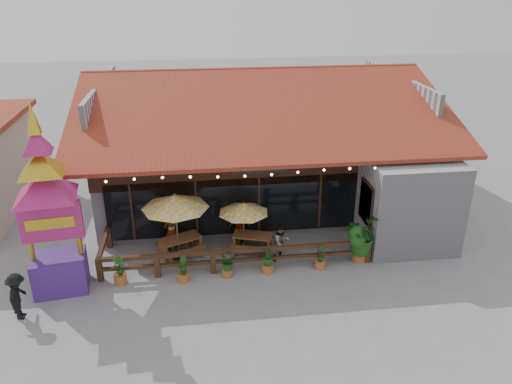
{
  "coord_description": "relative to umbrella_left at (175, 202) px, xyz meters",
  "views": [
    {
      "loc": [
        -2.97,
        -16.09,
        10.0
      ],
      "look_at": [
        -0.67,
        1.5,
        2.25
      ],
      "focal_mm": 35.0,
      "sensor_mm": 36.0,
      "label": 1
    }
  ],
  "objects": [
    {
      "name": "picnic_table_left",
      "position": [
        0.08,
        0.14,
        -1.83
      ],
      "size": [
        2.0,
        1.89,
        0.76
      ],
      "color": "brown",
      "rests_on": "ground"
    },
    {
      "name": "restaurant_building",
      "position": [
        4.03,
        5.85,
        -0.13
      ],
      "size": [
        15.5,
        14.73,
        6.09
      ],
      "color": "#B2B2B7",
      "rests_on": "ground"
    },
    {
      "name": "diner_c",
      "position": [
        2.45,
        0.91,
        -1.63
      ],
      "size": [
        0.86,
        0.44,
        1.41
      ],
      "primitive_type": "imported",
      "rotation": [
        0.0,
        0.0,
        3.03
      ],
      "color": "#331B10",
      "rests_on": "ground"
    },
    {
      "name": "planter_d",
      "position": [
        3.23,
        -1.52,
        -1.84
      ],
      "size": [
        0.54,
        0.54,
        1.03
      ],
      "color": "#9B582A",
      "rests_on": "ground"
    },
    {
      "name": "pedestrian",
      "position": [
        -4.9,
        -3.06,
        -1.55
      ],
      "size": [
        0.6,
        1.03,
        1.58
      ],
      "primitive_type": "imported",
      "rotation": [
        0.0,
        0.0,
        1.56
      ],
      "color": "black",
      "rests_on": "ground"
    },
    {
      "name": "planter_e",
      "position": [
        5.19,
        -1.49,
        -1.93
      ],
      "size": [
        0.4,
        0.4,
        0.97
      ],
      "color": "#9B582A",
      "rests_on": "ground"
    },
    {
      "name": "tropical_plant",
      "position": [
        6.8,
        -1.16,
        -1.24
      ],
      "size": [
        1.76,
        1.82,
        1.92
      ],
      "color": "#9B582A",
      "rests_on": "ground"
    },
    {
      "name": "ground",
      "position": [
        3.77,
        -0.76,
        -2.34
      ],
      "size": [
        100.0,
        100.0,
        0.0
      ],
      "primitive_type": "plane",
      "color": "gray",
      "rests_on": "ground"
    },
    {
      "name": "thai_sign_tower",
      "position": [
        -3.96,
        -1.6,
        1.38
      ],
      "size": [
        2.91,
        2.91,
        7.05
      ],
      "color": "#45227D",
      "rests_on": "ground"
    },
    {
      "name": "diner_b",
      "position": [
        3.88,
        -0.67,
        -1.61
      ],
      "size": [
        0.89,
        0.83,
        1.47
      ],
      "primitive_type": "imported",
      "rotation": [
        0.0,
        0.0,
        0.51
      ],
      "color": "#331B10",
      "rests_on": "ground"
    },
    {
      "name": "patio_railing",
      "position": [
        1.51,
        -1.03,
        -1.72
      ],
      "size": [
        10.0,
        2.6,
        0.92
      ],
      "color": "#412917",
      "rests_on": "ground"
    },
    {
      "name": "planter_c",
      "position": [
        1.74,
        -1.58,
        -1.83
      ],
      "size": [
        0.72,
        0.69,
        0.91
      ],
      "color": "#9B582A",
      "rests_on": "ground"
    },
    {
      "name": "planter_a",
      "position": [
        -2.01,
        -1.53,
        -1.88
      ],
      "size": [
        0.44,
        0.44,
        1.09
      ],
      "color": "#9B582A",
      "rests_on": "ground"
    },
    {
      "name": "umbrella_right",
      "position": [
        2.55,
        0.22,
        -0.52
      ],
      "size": [
        2.41,
        2.41,
        2.09
      ],
      "color": "brown",
      "rests_on": "ground"
    },
    {
      "name": "picnic_table_right",
      "position": [
        2.88,
        0.08,
        -1.84
      ],
      "size": [
        1.86,
        1.72,
        0.74
      ],
      "color": "brown",
      "rests_on": "ground"
    },
    {
      "name": "diner_a",
      "position": [
        -0.25,
        0.65,
        -1.53
      ],
      "size": [
        0.68,
        0.55,
        1.61
      ],
      "primitive_type": "imported",
      "rotation": [
        0.0,
        0.0,
        3.45
      ],
      "color": "#331B10",
      "rests_on": "ground"
    },
    {
      "name": "umbrella_left",
      "position": [
        0.0,
        0.0,
        0.0
      ],
      "size": [
        2.59,
        2.59,
        2.68
      ],
      "color": "brown",
      "rests_on": "ground"
    },
    {
      "name": "planter_b",
      "position": [
        0.18,
        -1.69,
        -1.89
      ],
      "size": [
        0.41,
        0.43,
        1.0
      ],
      "color": "#9B582A",
      "rests_on": "ground"
    }
  ]
}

